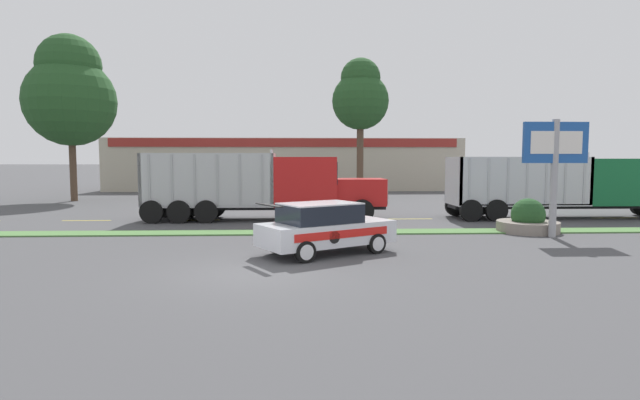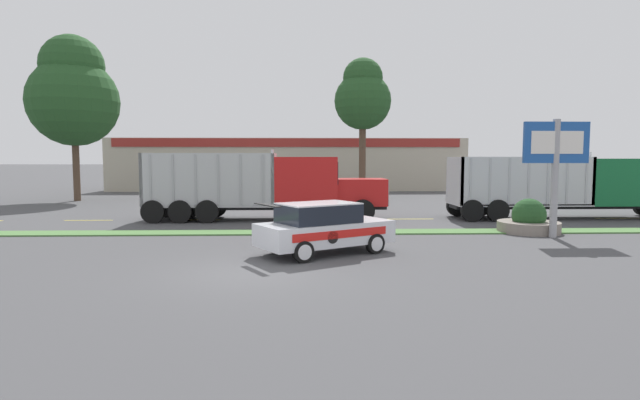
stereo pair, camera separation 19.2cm
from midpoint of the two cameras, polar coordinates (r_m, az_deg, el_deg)
The scene contains 16 objects.
ground_plane at distance 13.71m, azimuth -7.29°, elevation -8.19°, with size 600.00×600.00×0.00m, color #474749.
grass_verge at distance 20.74m, azimuth -5.44°, elevation -3.71°, with size 120.00×1.29×0.06m, color #517F42.
centre_line_3 at distance 27.46m, azimuth -24.76°, elevation -2.12°, with size 2.40×0.14×0.01m, color yellow.
centre_line_4 at distance 25.85m, azimuth -13.65°, elevation -2.22°, with size 2.40×0.14×0.01m, color yellow.
centre_line_5 at distance 25.31m, azimuth -1.58°, elevation -2.23°, with size 2.40×0.14×0.01m, color yellow.
centre_line_6 at distance 25.91m, azimuth 10.45°, elevation -2.15°, with size 2.40×0.14×0.01m, color yellow.
centre_line_7 at distance 27.57m, azimuth 21.49°, elevation -1.99°, with size 2.40×0.14×0.01m, color yellow.
centre_line_8 at distance 30.13m, azimuth 30.96°, elevation -1.79°, with size 2.40×0.14×0.01m, color yellow.
dump_truck_lead at distance 25.18m, azimuth -3.69°, elevation 1.43°, with size 11.99×2.80×3.52m.
dump_truck_mid at distance 29.25m, azimuth 28.61°, elevation 1.25°, with size 12.17×2.73×3.40m.
rally_car at distance 16.06m, azimuth 0.73°, elevation -3.15°, with size 4.68×3.78×1.69m.
store_sign_post at distance 21.38m, azimuth 25.57°, elevation 4.65°, with size 2.54×0.28×4.58m.
stone_planter at distance 22.60m, azimuth 22.97°, elevation -2.24°, with size 2.51×2.51×1.42m.
store_building_backdrop at distance 53.19m, azimuth -3.41°, elevation 4.11°, with size 34.39×12.10×5.06m.
tree_behind_left at distance 40.25m, azimuth 5.05°, elevation 11.73°, with size 4.48×4.48×10.99m.
tree_behind_centre at distance 40.93m, azimuth -26.24°, elevation 10.90°, with size 6.37×6.37×11.97m.
Camera 2 is at (1.37, -13.31, 3.04)m, focal length 28.00 mm.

